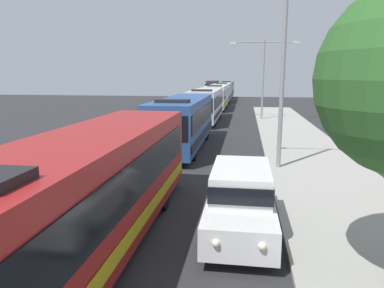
# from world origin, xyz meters

# --- Properties ---
(bus_lead) EXTENTS (2.58, 12.42, 3.21)m
(bus_lead) POSITION_xyz_m (-1.30, 13.65, 1.69)
(bus_lead) COLOR maroon
(bus_lead) RESTS_ON ground_plane
(bus_second_in_line) EXTENTS (2.58, 10.76, 3.21)m
(bus_second_in_line) POSITION_xyz_m (-1.30, 27.43, 1.69)
(bus_second_in_line) COLOR #284C8C
(bus_second_in_line) RESTS_ON ground_plane
(bus_middle) EXTENTS (2.58, 11.01, 3.21)m
(bus_middle) POSITION_xyz_m (-1.30, 40.27, 1.69)
(bus_middle) COLOR silver
(bus_middle) RESTS_ON ground_plane
(bus_fourth_in_line) EXTENTS (2.58, 10.63, 3.21)m
(bus_fourth_in_line) POSITION_xyz_m (-1.30, 52.97, 1.69)
(bus_fourth_in_line) COLOR silver
(bus_fourth_in_line) RESTS_ON ground_plane
(bus_rear) EXTENTS (2.58, 11.99, 3.21)m
(bus_rear) POSITION_xyz_m (-1.30, 65.49, 1.69)
(bus_rear) COLOR silver
(bus_rear) RESTS_ON ground_plane
(bus_tail_end) EXTENTS (2.58, 10.89, 3.21)m
(bus_tail_end) POSITION_xyz_m (-1.30, 79.04, 1.69)
(bus_tail_end) COLOR #33724C
(bus_tail_end) RESTS_ON ground_plane
(white_suv) EXTENTS (1.86, 4.97, 1.90)m
(white_suv) POSITION_xyz_m (2.40, 15.75, 1.03)
(white_suv) COLOR white
(white_suv) RESTS_ON ground_plane
(box_truck_oncoming) EXTENTS (2.35, 7.43, 3.15)m
(box_truck_oncoming) POSITION_xyz_m (-4.60, 82.76, 1.70)
(box_truck_oncoming) COLOR black
(box_truck_oncoming) RESTS_ON ground_plane
(streetlamp_mid) EXTENTS (6.02, 0.28, 8.97)m
(streetlamp_mid) POSITION_xyz_m (4.10, 22.83, 5.60)
(streetlamp_mid) COLOR gray
(streetlamp_mid) RESTS_ON sidewalk
(streetlamp_far) EXTENTS (6.51, 0.28, 7.59)m
(streetlamp_far) POSITION_xyz_m (4.10, 41.99, 4.89)
(streetlamp_far) COLOR gray
(streetlamp_far) RESTS_ON sidewalk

